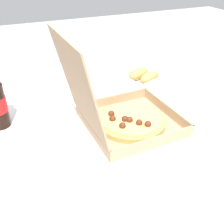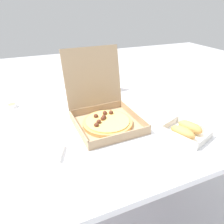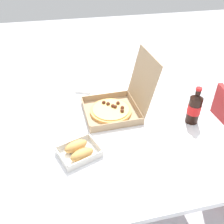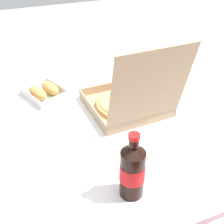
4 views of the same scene
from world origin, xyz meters
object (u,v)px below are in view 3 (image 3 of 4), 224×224
object	(u,v)px
pizza_box_open	(117,105)
napkin_pile	(84,89)
paper_menu	(176,166)
bread_side_box	(79,151)
cola_bottle	(194,108)
dipping_sauce_cup	(150,72)

from	to	relation	value
pizza_box_open	napkin_pile	bearing A→B (deg)	-152.39
napkin_pile	paper_menu	bearing A→B (deg)	22.33
bread_side_box	cola_bottle	world-z (taller)	cola_bottle
paper_menu	dipping_sauce_cup	xyz separation A→B (m)	(-0.92, 0.21, 0.01)
paper_menu	cola_bottle	bearing A→B (deg)	137.73
bread_side_box	cola_bottle	bearing A→B (deg)	100.30
bread_side_box	paper_menu	xyz separation A→B (m)	(0.18, 0.43, -0.02)
bread_side_box	cola_bottle	size ratio (longest dim) A/B	1.03
cola_bottle	paper_menu	world-z (taller)	cola_bottle
pizza_box_open	paper_menu	bearing A→B (deg)	18.76
pizza_box_open	paper_menu	size ratio (longest dim) A/B	1.87
cola_bottle	dipping_sauce_cup	size ratio (longest dim) A/B	4.00
bread_side_box	paper_menu	distance (m)	0.46
cola_bottle	pizza_box_open	bearing A→B (deg)	-115.08
bread_side_box	dipping_sauce_cup	bearing A→B (deg)	139.50
bread_side_box	paper_menu	world-z (taller)	bread_side_box
pizza_box_open	napkin_pile	xyz separation A→B (m)	(-0.31, -0.16, -0.04)
cola_bottle	paper_menu	bearing A→B (deg)	-38.27
pizza_box_open	cola_bottle	distance (m)	0.44
napkin_pile	dipping_sauce_cup	distance (m)	0.55
paper_menu	pizza_box_open	bearing A→B (deg)	-165.24
cola_bottle	dipping_sauce_cup	xyz separation A→B (m)	(-0.63, -0.02, -0.08)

